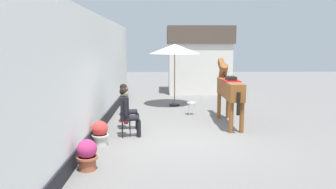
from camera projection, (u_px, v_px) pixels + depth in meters
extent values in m
plane|color=slate|center=(178.00, 116.00, 11.82)|extent=(40.00, 40.00, 0.00)
cube|color=white|center=(98.00, 72.00, 10.04)|extent=(0.30, 14.00, 3.40)
cube|color=black|center=(100.00, 121.00, 10.26)|extent=(0.34, 14.00, 0.36)
cube|color=silver|center=(199.00, 68.00, 17.69)|extent=(3.20, 2.40, 2.60)
cube|color=brown|center=(199.00, 35.00, 17.44)|extent=(3.40, 2.60, 0.90)
cylinder|color=red|center=(125.00, 121.00, 9.03)|extent=(0.34, 0.34, 0.03)
cylinder|color=black|center=(130.00, 129.00, 9.09)|extent=(0.02, 0.02, 0.45)
cylinder|color=black|center=(122.00, 128.00, 9.17)|extent=(0.02, 0.02, 0.45)
cylinder|color=black|center=(123.00, 130.00, 8.93)|extent=(0.02, 0.02, 0.45)
cube|color=black|center=(125.00, 116.00, 9.01)|extent=(0.29, 0.35, 0.20)
cube|color=black|center=(125.00, 105.00, 8.96)|extent=(0.27, 0.37, 0.44)
sphere|color=tan|center=(124.00, 92.00, 8.91)|extent=(0.20, 0.20, 0.20)
sphere|color=black|center=(124.00, 91.00, 8.90)|extent=(0.22, 0.22, 0.22)
cylinder|color=black|center=(132.00, 117.00, 9.13)|extent=(0.40, 0.19, 0.13)
cylinder|color=black|center=(139.00, 128.00, 9.20)|extent=(0.11, 0.11, 0.46)
cylinder|color=black|center=(132.00, 119.00, 8.97)|extent=(0.40, 0.19, 0.13)
cylinder|color=black|center=(139.00, 129.00, 9.05)|extent=(0.11, 0.11, 0.46)
cylinder|color=black|center=(125.00, 105.00, 9.17)|extent=(0.09, 0.09, 0.42)
cylinder|color=black|center=(126.00, 108.00, 8.78)|extent=(0.09, 0.09, 0.42)
cylinder|color=#194C99|center=(125.00, 114.00, 9.87)|extent=(0.34, 0.34, 0.03)
cylinder|color=black|center=(129.00, 122.00, 9.93)|extent=(0.02, 0.02, 0.45)
cylinder|color=black|center=(122.00, 121.00, 10.01)|extent=(0.02, 0.02, 0.45)
cylinder|color=black|center=(123.00, 123.00, 9.78)|extent=(0.02, 0.02, 0.45)
cube|color=black|center=(125.00, 110.00, 9.85)|extent=(0.28, 0.35, 0.20)
cube|color=#337247|center=(124.00, 100.00, 9.81)|extent=(0.27, 0.37, 0.44)
sphere|color=tan|center=(124.00, 88.00, 9.75)|extent=(0.20, 0.20, 0.20)
sphere|color=black|center=(123.00, 87.00, 9.75)|extent=(0.22, 0.22, 0.22)
cylinder|color=black|center=(131.00, 111.00, 9.97)|extent=(0.39, 0.18, 0.13)
cylinder|color=black|center=(137.00, 121.00, 10.04)|extent=(0.11, 0.11, 0.46)
cylinder|color=black|center=(131.00, 112.00, 9.81)|extent=(0.39, 0.18, 0.13)
cylinder|color=black|center=(138.00, 122.00, 9.89)|extent=(0.11, 0.11, 0.46)
cylinder|color=#337247|center=(125.00, 100.00, 10.01)|extent=(0.09, 0.09, 0.42)
cylinder|color=#337247|center=(125.00, 103.00, 9.62)|extent=(0.09, 0.09, 0.42)
cube|color=brown|center=(230.00, 89.00, 10.32)|extent=(0.46, 2.20, 0.52)
cylinder|color=brown|center=(219.00, 105.00, 11.39)|extent=(0.13, 0.13, 0.90)
cylinder|color=brown|center=(228.00, 105.00, 11.39)|extent=(0.13, 0.13, 0.90)
cylinder|color=brown|center=(231.00, 118.00, 9.47)|extent=(0.13, 0.13, 0.90)
cylinder|color=brown|center=(242.00, 118.00, 9.48)|extent=(0.13, 0.13, 0.90)
cylinder|color=brown|center=(223.00, 73.00, 11.45)|extent=(0.29, 0.63, 0.73)
cube|color=brown|center=(221.00, 64.00, 11.74)|extent=(0.18, 0.53, 0.40)
cube|color=black|center=(223.00, 69.00, 11.41)|extent=(0.05, 0.63, 0.48)
cylinder|color=black|center=(238.00, 104.00, 9.23)|extent=(0.10, 0.10, 0.65)
cube|color=red|center=(231.00, 81.00, 10.18)|extent=(0.50, 0.60, 0.03)
cube|color=black|center=(231.00, 78.00, 10.17)|extent=(0.28, 0.44, 0.12)
cylinder|color=#A85638|center=(88.00, 163.00, 6.66)|extent=(0.34, 0.34, 0.28)
cylinder|color=#A85638|center=(87.00, 158.00, 6.65)|extent=(0.43, 0.43, 0.04)
sphere|color=#B22D66|center=(87.00, 149.00, 6.62)|extent=(0.40, 0.40, 0.40)
cylinder|color=beige|center=(100.00, 140.00, 8.30)|extent=(0.34, 0.34, 0.28)
cylinder|color=beige|center=(100.00, 135.00, 8.28)|extent=(0.43, 0.43, 0.04)
sphere|color=red|center=(100.00, 129.00, 8.26)|extent=(0.40, 0.40, 0.40)
cylinder|color=black|center=(174.00, 105.00, 13.81)|extent=(0.44, 0.44, 0.06)
cylinder|color=olive|center=(175.00, 80.00, 13.65)|extent=(0.04, 0.04, 2.20)
cone|color=silver|center=(175.00, 49.00, 13.47)|extent=(2.10, 2.10, 0.40)
cylinder|color=white|center=(191.00, 103.00, 11.96)|extent=(0.32, 0.32, 0.03)
cylinder|color=silver|center=(195.00, 109.00, 12.00)|extent=(0.02, 0.02, 0.43)
cylinder|color=silver|center=(189.00, 108.00, 12.11)|extent=(0.02, 0.02, 0.43)
cylinder|color=silver|center=(190.00, 110.00, 11.88)|extent=(0.02, 0.02, 0.43)
cube|color=black|center=(126.00, 120.00, 10.71)|extent=(0.13, 0.29, 0.20)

